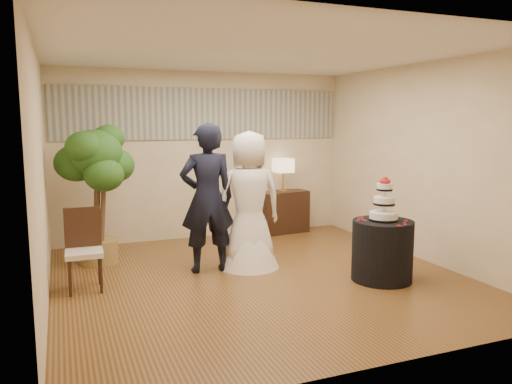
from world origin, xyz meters
name	(u,v)px	position (x,y,z in m)	size (l,w,h in m)	color
floor	(260,278)	(0.00, 0.00, 0.00)	(5.00, 5.00, 0.00)	brown
ceiling	(261,52)	(0.00, 0.00, 2.80)	(5.00, 5.00, 0.00)	white
wall_back	(205,156)	(0.00, 2.50, 1.40)	(5.00, 0.06, 2.80)	beige
wall_front	(381,198)	(0.00, -2.50, 1.40)	(5.00, 0.06, 2.80)	beige
wall_left	(41,177)	(-2.50, 0.00, 1.40)	(0.06, 5.00, 2.80)	beige
wall_right	(423,162)	(2.50, 0.00, 1.40)	(0.06, 5.00, 2.80)	beige
mural_border	(205,114)	(0.00, 2.48, 2.10)	(4.90, 0.02, 0.85)	gray
groom	(207,198)	(-0.53, 0.54, 0.98)	(0.72, 0.47, 1.96)	black
bride	(249,200)	(0.04, 0.52, 0.93)	(0.91, 0.83, 1.86)	white
cake_table	(382,251)	(1.39, -0.63, 0.38)	(0.75, 0.75, 0.76)	black
wedding_cake	(384,199)	(1.39, -0.63, 1.04)	(0.35, 0.35, 0.55)	white
console	(283,212)	(1.36, 2.27, 0.37)	(0.90, 0.40, 0.75)	black
table_lamp	(283,175)	(1.36, 2.27, 1.04)	(0.30, 0.30, 0.58)	beige
ficus_tree	(96,194)	(-1.85, 1.46, 0.99)	(0.94, 0.94, 1.97)	#28561B
side_chair	(84,250)	(-2.09, 0.34, 0.48)	(0.44, 0.46, 0.96)	black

